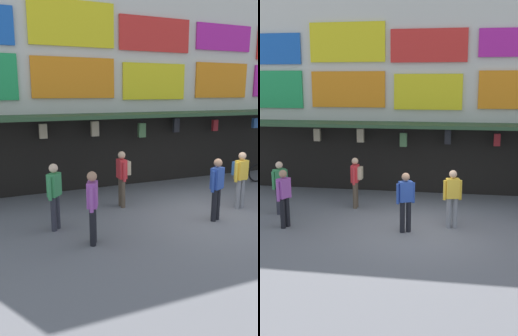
% 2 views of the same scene
% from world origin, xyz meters
% --- Properties ---
extents(ground_plane, '(80.00, 80.00, 0.00)m').
position_xyz_m(ground_plane, '(0.00, 0.00, 0.00)').
color(ground_plane, slate).
extents(shopfront, '(18.00, 2.60, 8.00)m').
position_xyz_m(shopfront, '(-0.00, 4.57, 3.96)').
color(shopfront, beige).
rests_on(shopfront, ground).
extents(pedestrian_in_blue, '(0.34, 0.50, 1.68)m').
position_xyz_m(pedestrian_in_blue, '(-3.71, -0.49, 0.95)').
color(pedestrian_in_blue, black).
rests_on(pedestrian_in_blue, ground).
extents(pedestrian_in_white, '(0.35, 0.53, 1.68)m').
position_xyz_m(pedestrian_in_white, '(-2.15, 1.67, 0.98)').
color(pedestrian_in_white, brown).
rests_on(pedestrian_in_white, ground).
extents(pedestrian_in_green, '(0.49, 0.35, 1.68)m').
position_xyz_m(pedestrian_in_green, '(-0.28, -0.33, 0.95)').
color(pedestrian_in_green, black).
rests_on(pedestrian_in_green, ground).
extents(pedestrian_in_black, '(0.40, 0.43, 1.68)m').
position_xyz_m(pedestrian_in_black, '(-4.33, 0.66, 0.95)').
color(pedestrian_in_black, '#2D2D38').
rests_on(pedestrian_in_black, ground).
extents(pedestrian_in_red, '(0.52, 0.41, 1.68)m').
position_xyz_m(pedestrian_in_red, '(0.98, 0.24, 0.98)').
color(pedestrian_in_red, gray).
rests_on(pedestrian_in_red, ground).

